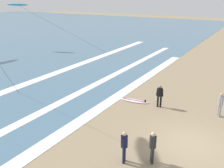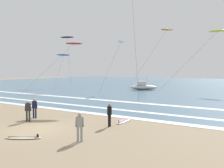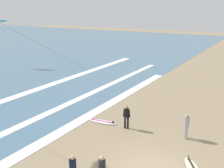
{
  "view_description": "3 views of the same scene",
  "coord_description": "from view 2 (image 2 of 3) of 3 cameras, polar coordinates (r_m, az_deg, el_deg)",
  "views": [
    {
      "loc": [
        -11.99,
        -2.26,
        7.44
      ],
      "look_at": [
        0.04,
        4.85,
        2.49
      ],
      "focal_mm": 40.81,
      "sensor_mm": 36.0,
      "label": 1
    },
    {
      "loc": [
        13.0,
        -10.99,
        3.97
      ],
      "look_at": [
        3.01,
        4.45,
        2.85
      ],
      "focal_mm": 40.08,
      "sensor_mm": 36.0,
      "label": 2
    },
    {
      "loc": [
        -11.34,
        -4.52,
        7.88
      ],
      "look_at": [
        1.08,
        2.79,
        3.78
      ],
      "focal_mm": 43.75,
      "sensor_mm": 36.0,
      "label": 3
    }
  ],
  "objects": [
    {
      "name": "surfboard_left_pile",
      "position": [
        15.44,
        -19.56,
        -11.46
      ],
      "size": [
        2.09,
        1.64,
        0.25
      ],
      "color": "beige",
      "rests_on": "ground"
    },
    {
      "name": "ground_plane",
      "position": [
        17.48,
        -16.69,
        -9.8
      ],
      "size": [
        160.0,
        160.0,
        0.0
      ],
      "primitive_type": "plane",
      "color": "#937F60"
    },
    {
      "name": "surfer_background_far",
      "position": [
        13.89,
        -7.4,
        -9.08
      ],
      "size": [
        0.48,
        0.35,
        1.6
      ],
      "color": "gray",
      "rests_on": "ground"
    },
    {
      "name": "kite_yellow_high_left",
      "position": [
        47.13,
        22.97,
        11.0
      ],
      "size": [
        9.28,
        9.11,
        10.67
      ],
      "color": "yellow",
      "rests_on": "ground"
    },
    {
      "name": "surfer_left_near",
      "position": [
        19.92,
        -18.61,
        -5.41
      ],
      "size": [
        0.48,
        0.34,
        1.6
      ],
      "color": "#232328",
      "rests_on": "ground"
    },
    {
      "name": "ocean_surface",
      "position": [
        63.65,
        21.03,
        -0.33
      ],
      "size": [
        140.0,
        90.0,
        0.01
      ],
      "primitive_type": "cube",
      "color": "slate",
      "rests_on": "ground"
    },
    {
      "name": "wave_foam_shoreline",
      "position": [
        22.28,
        -3.78,
        -6.76
      ],
      "size": [
        37.47,
        0.92,
        0.01
      ],
      "primitive_type": "cube",
      "color": "white",
      "rests_on": "ocean_surface"
    },
    {
      "name": "kite_orange_distant_low",
      "position": [
        60.89,
        12.35,
        11.92
      ],
      "size": [
        4.08,
        15.3,
        13.34
      ],
      "color": "orange",
      "rests_on": "ground"
    },
    {
      "name": "wave_foam_outer_break",
      "position": [
        29.77,
        4.21,
        -4.18
      ],
      "size": [
        55.21,
        0.99,
        0.01
      ],
      "primitive_type": "cube",
      "color": "white",
      "rests_on": "ocean_surface"
    },
    {
      "name": "wave_foam_mid_break",
      "position": [
        25.38,
        -1.89,
        -5.5
      ],
      "size": [
        49.9,
        0.73,
        0.01
      ],
      "primitive_type": "cube",
      "color": "white",
      "rests_on": "ocean_surface"
    },
    {
      "name": "kite_black_far_left",
      "position": [
        59.33,
        -10.22,
        10.39
      ],
      "size": [
        8.96,
        7.81,
        11.47
      ],
      "color": "black",
      "rests_on": "ground"
    },
    {
      "name": "surfer_left_far",
      "position": [
        21.11,
        -17.26,
        -4.89
      ],
      "size": [
        0.51,
        0.32,
        1.6
      ],
      "color": "#141938",
      "rests_on": "ground"
    },
    {
      "name": "kite_white_high_right",
      "position": [
        43.4,
        2.05,
        9.6
      ],
      "size": [
        4.09,
        3.55,
        8.86
      ],
      "color": "white",
      "rests_on": "ground"
    },
    {
      "name": "surfer_foreground_main",
      "position": [
        17.24,
        -0.59,
        -6.59
      ],
      "size": [
        0.32,
        0.52,
        1.6
      ],
      "color": "black",
      "rests_on": "ground"
    },
    {
      "name": "kite_blue_low_near",
      "position": [
        55.4,
        -11.05,
        6.48
      ],
      "size": [
        6.33,
        9.8,
        7.2
      ],
      "color": "blue",
      "rests_on": "ground"
    },
    {
      "name": "surfboard_right_spare",
      "position": [
        18.99,
        2.62,
        -8.46
      ],
      "size": [
        0.8,
        2.15,
        0.25
      ],
      "color": "silver",
      "rests_on": "ground"
    },
    {
      "name": "offshore_boat",
      "position": [
        48.12,
        7.17,
        -0.63
      ],
      "size": [
        5.29,
        4.24,
        2.7
      ],
      "color": "beige",
      "rests_on": "ground"
    },
    {
      "name": "kite_red_mid_center",
      "position": [
        48.5,
        -8.74,
        9.05
      ],
      "size": [
        3.4,
        15.49,
        9.01
      ],
      "color": "red",
      "rests_on": "ground"
    }
  ]
}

